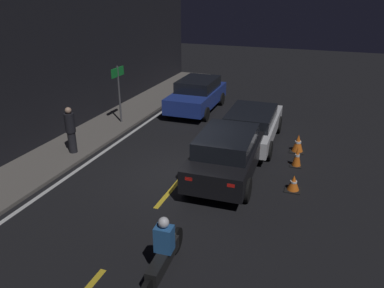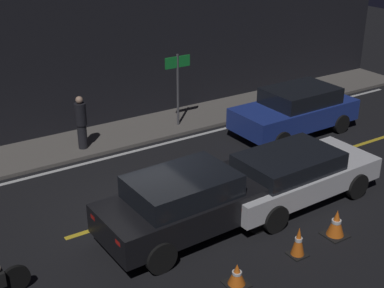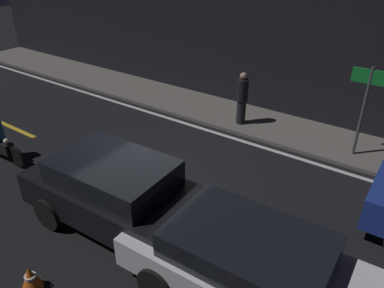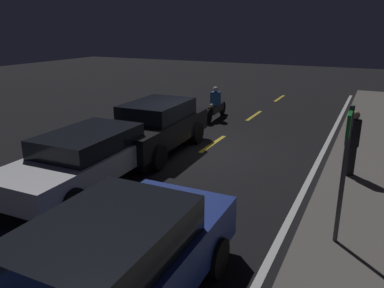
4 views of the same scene
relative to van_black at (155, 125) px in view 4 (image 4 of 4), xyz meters
The scene contains 16 objects.
ground_plane 1.59m from the van_black, 109.10° to the left, with size 56.00×56.00×0.00m, color black.
raised_curb 6.00m from the van_black, 94.30° to the left, with size 28.00×2.07×0.11m.
lane_dash_a 10.56m from the van_black, behind, with size 2.00×0.14×0.01m.
lane_dash_b 6.14m from the van_black, 167.78° to the left, with size 2.00×0.14×0.01m.
lane_dash_c 2.10m from the van_black, 138.31° to the left, with size 2.00×0.14×0.01m.
lane_dash_d 3.41m from the van_black, 22.86° to the left, with size 2.00×0.14×0.01m.
lane_solid_kerb 4.73m from the van_black, 95.48° to the left, with size 25.20×0.14×0.01m.
van_black is the anchor object (origin of this frame).
sedan_white 3.00m from the van_black, ahead, with size 4.49×2.00×1.32m.
sedan_blue 6.88m from the van_black, 27.43° to the left, with size 4.18×1.96×1.49m.
motorcycle 4.68m from the van_black, behind, with size 2.26×0.38×1.36m.
traffic_cone_near 2.12m from the van_black, 94.49° to the right, with size 0.46×0.46×0.48m.
traffic_cone_mid 2.52m from the van_black, 52.19° to the right, with size 0.38×0.38×0.69m.
traffic_cone_far 3.35m from the van_black, 34.16° to the right, with size 0.51×0.51×0.65m.
pedestrian 5.50m from the van_black, 93.11° to the left, with size 0.34×0.34×1.64m.
shop_sign 6.44m from the van_black, 60.84° to the left, with size 0.90×0.08×2.40m.
Camera 4 is at (9.78, 4.57, 3.69)m, focal length 35.00 mm.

